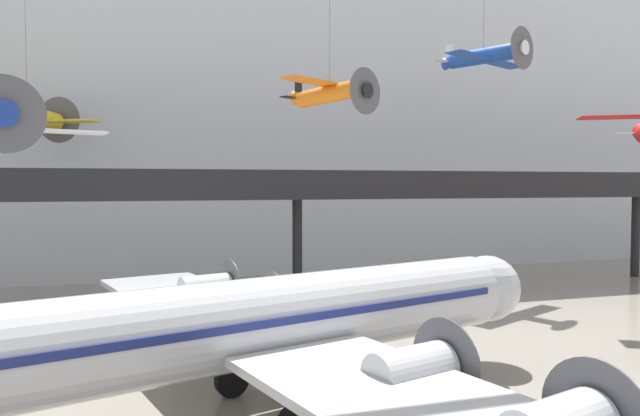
% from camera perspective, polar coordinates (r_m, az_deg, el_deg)
% --- Properties ---
extents(hangar_back_wall, '(140.00, 3.00, 28.28)m').
position_cam_1_polar(hangar_back_wall, '(51.83, -5.33, 9.17)').
color(hangar_back_wall, silver).
rests_on(hangar_back_wall, ground).
extents(mezzanine_walkway, '(110.00, 3.20, 8.99)m').
position_cam_1_polar(mezzanine_walkway, '(39.74, -1.95, 1.43)').
color(mezzanine_walkway, black).
rests_on(mezzanine_walkway, ground).
extents(airliner_silver_main, '(26.20, 30.44, 9.04)m').
position_cam_1_polar(airliner_silver_main, '(19.74, -6.88, -11.52)').
color(airliner_silver_main, '#B7BABF').
rests_on(airliner_silver_main, ground).
extents(suspended_plane_white_twin, '(8.34, 6.97, 13.02)m').
position_cam_1_polar(suspended_plane_white_twin, '(27.49, -29.35, 7.52)').
color(suspended_plane_white_twin, silver).
extents(suspended_plane_yellow_lowwing, '(9.11, 7.99, 11.25)m').
position_cam_1_polar(suspended_plane_yellow_lowwing, '(43.13, -27.23, 8.19)').
color(suspended_plane_yellow_lowwing, yellow).
extents(suspended_plane_orange_highwing, '(6.14, 5.50, 10.84)m').
position_cam_1_polar(suspended_plane_orange_highwing, '(30.15, 0.99, 11.45)').
color(suspended_plane_orange_highwing, orange).
extents(suspended_plane_blue_trainer, '(8.19, 7.18, 6.43)m').
position_cam_1_polar(suspended_plane_blue_trainer, '(45.29, 16.02, 14.35)').
color(suspended_plane_blue_trainer, '#1E4CAD').
extents(stanchion_barrier, '(0.36, 0.36, 1.08)m').
position_cam_1_polar(stanchion_barrier, '(22.90, 23.20, -17.47)').
color(stanchion_barrier, '#B2B5BA').
rests_on(stanchion_barrier, ground).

